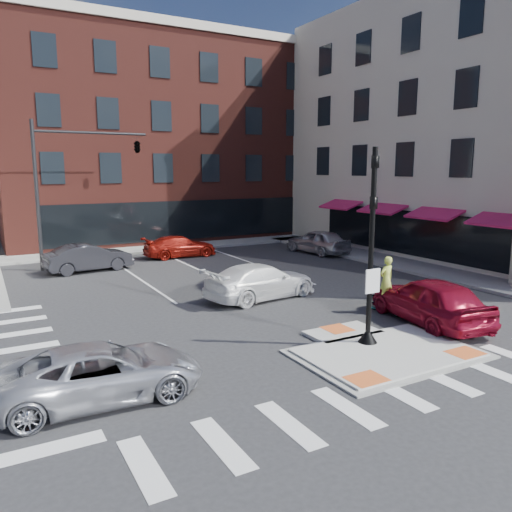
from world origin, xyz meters
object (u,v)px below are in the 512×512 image
bg_car_dark (89,258)px  bg_car_red (180,246)px  silver_suv (102,372)px  white_pickup (261,281)px  bg_car_silver (318,241)px  cyclist (386,294)px  red_sedan (430,300)px

bg_car_dark → bg_car_red: bg_car_dark is taller
silver_suv → bg_car_dark: bg_car_dark is taller
white_pickup → bg_car_red: bearing=-11.8°
silver_suv → bg_car_silver: size_ratio=1.04×
white_pickup → bg_car_red: size_ratio=1.12×
bg_car_silver → cyclist: cyclist is taller
cyclist → bg_car_dark: bearing=-62.9°
bg_car_silver → cyclist: size_ratio=2.10×
bg_car_dark → bg_car_red: 6.13m
red_sedan → white_pickup: 6.92m
white_pickup → bg_car_dark: size_ratio=1.13×
silver_suv → red_sedan: 11.55m
silver_suv → bg_car_red: size_ratio=1.06×
silver_suv → red_sedan: red_sedan is taller
red_sedan → cyclist: 1.76m
silver_suv → white_pickup: (8.01, 6.36, 0.07)m
silver_suv → red_sedan: (11.54, 0.41, 0.18)m
bg_car_silver → bg_car_red: bg_car_silver is taller
white_pickup → cyclist: 5.24m
bg_car_red → silver_suv: bearing=153.5°
silver_suv → bg_car_red: silver_suv is taller
bg_car_dark → silver_suv: bearing=162.8°
bg_car_silver → bg_car_red: bearing=-28.3°
silver_suv → cyclist: size_ratio=2.19×
bg_car_silver → cyclist: 13.77m
bg_car_silver → red_sedan: bearing=61.1°
white_pickup → bg_car_silver: bearing=-56.4°
cyclist → bg_car_silver: bearing=-119.4°
white_pickup → red_sedan: bearing=-158.2°
bg_car_dark → white_pickup: bearing=-158.3°
bg_car_red → cyclist: size_ratio=2.06×
red_sedan → white_pickup: red_sedan is taller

